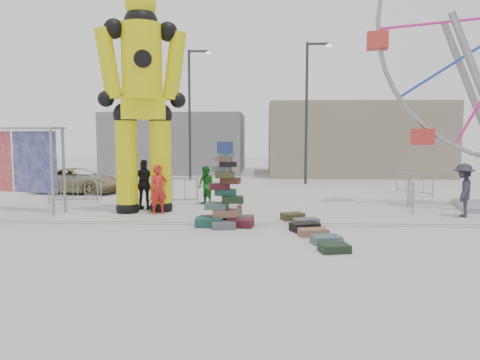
{
  "coord_description": "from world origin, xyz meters",
  "views": [
    {
      "loc": [
        0.54,
        -13.94,
        2.87
      ],
      "look_at": [
        -0.26,
        2.46,
        1.26
      ],
      "focal_mm": 35.0,
      "sensor_mm": 36.0,
      "label": 1
    }
  ],
  "objects_px": {
    "lamp_post_right": "(308,106)",
    "pedestrian_grey": "(463,190)",
    "crash_test_dummy": "(142,93)",
    "pedestrian_green": "(206,186)",
    "pedestrian_red": "(158,190)",
    "steamer_trunk": "(228,210)",
    "barricade_dummy_b": "(73,190)",
    "pedestrian_black": "(145,185)",
    "barricade_dummy_c": "(173,191)",
    "suitcase_tower": "(225,202)",
    "parked_suv": "(77,181)",
    "barricade_dummy_a": "(77,188)",
    "lamp_post_left": "(191,108)",
    "banner_scaffold": "(12,148)",
    "barricade_wheel_back": "(414,184)",
    "barricade_wheel_front": "(410,195)"
  },
  "relations": [
    {
      "from": "steamer_trunk",
      "to": "pedestrian_red",
      "type": "bearing_deg",
      "value": -175.72
    },
    {
      "from": "lamp_post_right",
      "to": "suitcase_tower",
      "type": "relative_size",
      "value": 3.03
    },
    {
      "from": "pedestrian_green",
      "to": "pedestrian_grey",
      "type": "bearing_deg",
      "value": 28.68
    },
    {
      "from": "parked_suv",
      "to": "barricade_dummy_c",
      "type": "bearing_deg",
      "value": -111.14
    },
    {
      "from": "lamp_post_right",
      "to": "crash_test_dummy",
      "type": "relative_size",
      "value": 0.97
    },
    {
      "from": "barricade_dummy_c",
      "to": "pedestrian_grey",
      "type": "bearing_deg",
      "value": -19.92
    },
    {
      "from": "suitcase_tower",
      "to": "pedestrian_green",
      "type": "distance_m",
      "value": 4.37
    },
    {
      "from": "banner_scaffold",
      "to": "barricade_dummy_b",
      "type": "bearing_deg",
      "value": 68.97
    },
    {
      "from": "suitcase_tower",
      "to": "banner_scaffold",
      "type": "xyz_separation_m",
      "value": [
        -8.14,
        2.45,
        1.61
      ]
    },
    {
      "from": "barricade_dummy_a",
      "to": "parked_suv",
      "type": "height_order",
      "value": "parked_suv"
    },
    {
      "from": "banner_scaffold",
      "to": "pedestrian_grey",
      "type": "relative_size",
      "value": 2.33
    },
    {
      "from": "lamp_post_left",
      "to": "barricade_dummy_a",
      "type": "xyz_separation_m",
      "value": [
        -3.61,
        -9.13,
        -3.93
      ]
    },
    {
      "from": "lamp_post_left",
      "to": "barricade_dummy_b",
      "type": "bearing_deg",
      "value": -108.75
    },
    {
      "from": "suitcase_tower",
      "to": "parked_suv",
      "type": "relative_size",
      "value": 0.6
    },
    {
      "from": "barricade_dummy_a",
      "to": "pedestrian_green",
      "type": "height_order",
      "value": "pedestrian_green"
    },
    {
      "from": "banner_scaffold",
      "to": "pedestrian_red",
      "type": "distance_m",
      "value": 5.78
    },
    {
      "from": "barricade_dummy_c",
      "to": "barricade_wheel_front",
      "type": "relative_size",
      "value": 1.0
    },
    {
      "from": "lamp_post_left",
      "to": "barricade_wheel_front",
      "type": "relative_size",
      "value": 4.0
    },
    {
      "from": "lamp_post_right",
      "to": "steamer_trunk",
      "type": "xyz_separation_m",
      "value": [
        -3.79,
        -10.68,
        -4.26
      ]
    },
    {
      "from": "pedestrian_green",
      "to": "pedestrian_grey",
      "type": "distance_m",
      "value": 9.53
    },
    {
      "from": "crash_test_dummy",
      "to": "parked_suv",
      "type": "height_order",
      "value": "crash_test_dummy"
    },
    {
      "from": "lamp_post_left",
      "to": "pedestrian_green",
      "type": "distance_m",
      "value": 11.08
    },
    {
      "from": "barricade_dummy_b",
      "to": "pedestrian_black",
      "type": "distance_m",
      "value": 3.7
    },
    {
      "from": "barricade_dummy_c",
      "to": "crash_test_dummy",
      "type": "bearing_deg",
      "value": -116.2
    },
    {
      "from": "pedestrian_red",
      "to": "barricade_dummy_c",
      "type": "bearing_deg",
      "value": 57.0
    },
    {
      "from": "barricade_dummy_b",
      "to": "barricade_dummy_c",
      "type": "xyz_separation_m",
      "value": [
        4.17,
        0.0,
        0.0
      ]
    },
    {
      "from": "steamer_trunk",
      "to": "barricade_dummy_b",
      "type": "xyz_separation_m",
      "value": [
        -6.62,
        2.62,
        0.33
      ]
    },
    {
      "from": "lamp_post_right",
      "to": "barricade_dummy_b",
      "type": "bearing_deg",
      "value": -142.26
    },
    {
      "from": "pedestrian_red",
      "to": "steamer_trunk",
      "type": "bearing_deg",
      "value": -37.21
    },
    {
      "from": "lamp_post_right",
      "to": "barricade_dummy_c",
      "type": "bearing_deg",
      "value": -127.77
    },
    {
      "from": "steamer_trunk",
      "to": "barricade_wheel_back",
      "type": "relative_size",
      "value": 0.47
    },
    {
      "from": "banner_scaffold",
      "to": "barricade_dummy_b",
      "type": "relative_size",
      "value": 2.17
    },
    {
      "from": "steamer_trunk",
      "to": "barricade_dummy_b",
      "type": "bearing_deg",
      "value": 168.15
    },
    {
      "from": "banner_scaffold",
      "to": "pedestrian_black",
      "type": "relative_size",
      "value": 2.27
    },
    {
      "from": "suitcase_tower",
      "to": "barricade_dummy_c",
      "type": "bearing_deg",
      "value": 120.91
    },
    {
      "from": "suitcase_tower",
      "to": "pedestrian_green",
      "type": "height_order",
      "value": "suitcase_tower"
    },
    {
      "from": "barricade_dummy_c",
      "to": "pedestrian_grey",
      "type": "relative_size",
      "value": 1.07
    },
    {
      "from": "pedestrian_red",
      "to": "pedestrian_grey",
      "type": "xyz_separation_m",
      "value": [
        10.7,
        -0.06,
        0.05
      ]
    },
    {
      "from": "crash_test_dummy",
      "to": "pedestrian_green",
      "type": "height_order",
      "value": "crash_test_dummy"
    },
    {
      "from": "lamp_post_right",
      "to": "pedestrian_grey",
      "type": "distance_m",
      "value": 11.92
    },
    {
      "from": "crash_test_dummy",
      "to": "pedestrian_grey",
      "type": "xyz_separation_m",
      "value": [
        11.32,
        -0.49,
        -3.42
      ]
    },
    {
      "from": "suitcase_tower",
      "to": "pedestrian_black",
      "type": "xyz_separation_m",
      "value": [
        -3.3,
        2.94,
        0.22
      ]
    },
    {
      "from": "suitcase_tower",
      "to": "barricade_wheel_back",
      "type": "bearing_deg",
      "value": 43.99
    },
    {
      "from": "pedestrian_red",
      "to": "pedestrian_black",
      "type": "bearing_deg",
      "value": 96.62
    },
    {
      "from": "barricade_dummy_a",
      "to": "barricade_dummy_b",
      "type": "distance_m",
      "value": 0.95
    },
    {
      "from": "barricade_dummy_c",
      "to": "parked_suv",
      "type": "xyz_separation_m",
      "value": [
        -5.36,
        3.39,
        0.06
      ]
    },
    {
      "from": "banner_scaffold",
      "to": "barricade_wheel_back",
      "type": "distance_m",
      "value": 17.33
    },
    {
      "from": "barricade_dummy_a",
      "to": "barricade_dummy_c",
      "type": "height_order",
      "value": "same"
    },
    {
      "from": "pedestrian_red",
      "to": "pedestrian_grey",
      "type": "bearing_deg",
      "value": -32.07
    },
    {
      "from": "barricade_wheel_back",
      "to": "pedestrian_red",
      "type": "height_order",
      "value": "pedestrian_red"
    }
  ]
}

